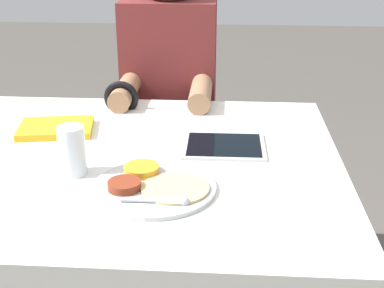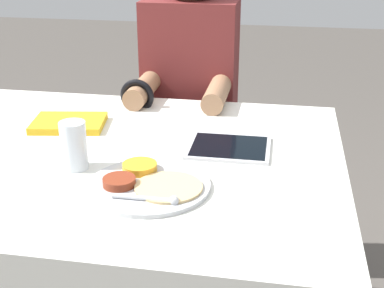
{
  "view_description": "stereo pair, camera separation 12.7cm",
  "coord_description": "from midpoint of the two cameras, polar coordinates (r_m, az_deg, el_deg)",
  "views": [
    {
      "loc": [
        0.29,
        -1.21,
        1.3
      ],
      "look_at": [
        0.22,
        -0.05,
        0.81
      ],
      "focal_mm": 50.0,
      "sensor_mm": 36.0,
      "label": 1
    },
    {
      "loc": [
        0.42,
        -1.2,
        1.3
      ],
      "look_at": [
        0.22,
        -0.05,
        0.81
      ],
      "focal_mm": 50.0,
      "sensor_mm": 36.0,
      "label": 2
    }
  ],
  "objects": [
    {
      "name": "thali_tray",
      "position": [
        1.19,
        -7.25,
        -4.52
      ],
      "size": [
        0.28,
        0.28,
        0.03
      ],
      "color": "#B7BABF",
      "rests_on": "dining_table"
    },
    {
      "name": "drinking_glass",
      "position": [
        1.28,
        -15.46,
        -0.74
      ],
      "size": [
        0.06,
        0.06,
        0.12
      ],
      "color": "silver",
      "rests_on": "dining_table"
    },
    {
      "name": "person_diner",
      "position": [
        1.99,
        -4.18,
        2.05
      ],
      "size": [
        0.34,
        0.43,
        1.24
      ],
      "color": "black",
      "rests_on": "ground_plane"
    },
    {
      "name": "dining_table",
      "position": [
        1.56,
        -10.47,
        -13.99
      ],
      "size": [
        1.17,
        0.93,
        0.75
      ],
      "color": "silver",
      "rests_on": "ground_plane"
    },
    {
      "name": "red_notebook",
      "position": [
        1.57,
        -16.57,
        1.54
      ],
      "size": [
        0.22,
        0.18,
        0.02
      ],
      "color": "silver",
      "rests_on": "dining_table"
    },
    {
      "name": "tablet_device",
      "position": [
        1.4,
        0.85,
        -0.26
      ],
      "size": [
        0.21,
        0.18,
        0.01
      ],
      "color": "#B7B7BC",
      "rests_on": "dining_table"
    }
  ]
}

